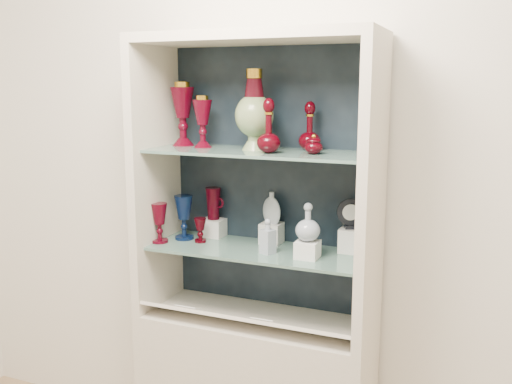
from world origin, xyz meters
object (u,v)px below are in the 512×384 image
at_px(pedestal_lamp_left, 203,122).
at_px(clear_round_decanter, 308,223).
at_px(ruby_decanter_a, 269,123).
at_px(clear_square_bottle, 268,236).
at_px(enamel_urn, 254,110).
at_px(lidded_bowl, 314,144).
at_px(ruby_goblet_small, 200,230).
at_px(ruby_goblet_tall, 159,223).
at_px(cobalt_goblet, 184,217).
at_px(cameo_medallion, 350,213).
at_px(flat_flask, 272,207).
at_px(pedestal_lamp_right, 183,114).
at_px(ruby_decanter_b, 310,125).
at_px(ruby_pitcher, 213,203).

distance_m(pedestal_lamp_left, clear_round_decanter, 0.63).
relative_size(ruby_decanter_a, clear_square_bottle, 1.63).
height_order(enamel_urn, lidded_bowl, enamel_urn).
relative_size(ruby_decanter_a, ruby_goblet_small, 2.24).
distance_m(enamel_urn, ruby_goblet_tall, 0.65).
xyz_separation_m(ruby_decanter_a, lidded_bowl, (0.17, 0.04, -0.08)).
bearing_deg(cobalt_goblet, cameo_medallion, 6.28).
height_order(ruby_goblet_tall, clear_round_decanter, clear_round_decanter).
height_order(clear_square_bottle, flat_flask, flat_flask).
bearing_deg(clear_round_decanter, cobalt_goblet, 174.03).
bearing_deg(pedestal_lamp_left, pedestal_lamp_right, 161.76).
height_order(ruby_decanter_b, flat_flask, ruby_decanter_b).
distance_m(lidded_bowl, cobalt_goblet, 0.71).
relative_size(pedestal_lamp_right, clear_square_bottle, 1.89).
distance_m(lidded_bowl, clear_round_decanter, 0.32).
bearing_deg(clear_round_decanter, lidded_bowl, 42.43).
height_order(lidded_bowl, clear_square_bottle, lidded_bowl).
distance_m(ruby_decanter_a, cobalt_goblet, 0.63).
xyz_separation_m(pedestal_lamp_right, clear_round_decanter, (0.62, -0.10, -0.41)).
height_order(ruby_decanter_b, cobalt_goblet, ruby_decanter_b).
bearing_deg(clear_square_bottle, clear_round_decanter, 0.96).
relative_size(pedestal_lamp_right, lidded_bowl, 3.46).
bearing_deg(cameo_medallion, ruby_pitcher, 154.15).
bearing_deg(clear_square_bottle, pedestal_lamp_left, 168.60).
xyz_separation_m(ruby_decanter_a, cobalt_goblet, (-0.44, 0.09, -0.44)).
relative_size(ruby_decanter_b, clear_round_decanter, 1.43).
distance_m(ruby_goblet_small, clear_square_bottle, 0.34).
bearing_deg(ruby_goblet_tall, ruby_decanter_a, 0.47).
height_order(ruby_decanter_b, ruby_pitcher, ruby_decanter_b).
relative_size(ruby_goblet_small, flat_flask, 0.75).
height_order(pedestal_lamp_right, enamel_urn, enamel_urn).
bearing_deg(pedestal_lamp_left, cameo_medallion, 7.26).
height_order(enamel_urn, clear_square_bottle, enamel_urn).
relative_size(pedestal_lamp_right, cobalt_goblet, 1.40).
xyz_separation_m(pedestal_lamp_left, cameo_medallion, (0.63, 0.08, -0.37)).
bearing_deg(cobalt_goblet, ruby_decanter_b, 6.70).
height_order(pedestal_lamp_left, cobalt_goblet, pedestal_lamp_left).
bearing_deg(ruby_decanter_a, lidded_bowl, 11.62).
bearing_deg(lidded_bowl, ruby_decanter_b, 114.48).
distance_m(pedestal_lamp_left, cameo_medallion, 0.74).
bearing_deg(ruby_goblet_tall, ruby_decanter_b, 13.86).
distance_m(enamel_urn, cameo_medallion, 0.58).
xyz_separation_m(enamel_urn, clear_square_bottle, (0.09, -0.07, -0.51)).
distance_m(flat_flask, clear_round_decanter, 0.26).
relative_size(ruby_decanter_b, ruby_goblet_small, 1.98).
relative_size(ruby_decanter_a, ruby_pitcher, 1.65).
bearing_deg(enamel_urn, clear_square_bottle, -37.83).
bearing_deg(clear_square_bottle, flat_flask, 105.29).
distance_m(cobalt_goblet, ruby_pitcher, 0.15).
xyz_separation_m(ruby_decanter_a, ruby_pitcher, (-0.34, 0.18, -0.39)).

